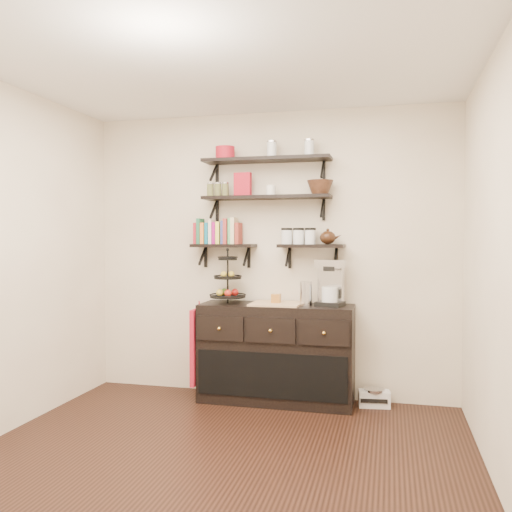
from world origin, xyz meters
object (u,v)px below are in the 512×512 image
object	(u,v)px
coffee_maker	(330,284)
radio	(374,398)
sideboard	(276,353)
fruit_stand	(228,285)

from	to	relation	value
coffee_maker	radio	size ratio (longest dim) A/B	1.44
sideboard	radio	distance (m)	0.96
sideboard	fruit_stand	bearing A→B (deg)	179.58
coffee_maker	fruit_stand	bearing A→B (deg)	-165.67
sideboard	fruit_stand	xyz separation A→B (m)	(-0.46, 0.00, 0.62)
fruit_stand	radio	bearing A→B (deg)	2.84
sideboard	fruit_stand	distance (m)	0.77
fruit_stand	coffee_maker	bearing A→B (deg)	1.50
fruit_stand	coffee_maker	distance (m)	0.95
fruit_stand	radio	distance (m)	1.67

